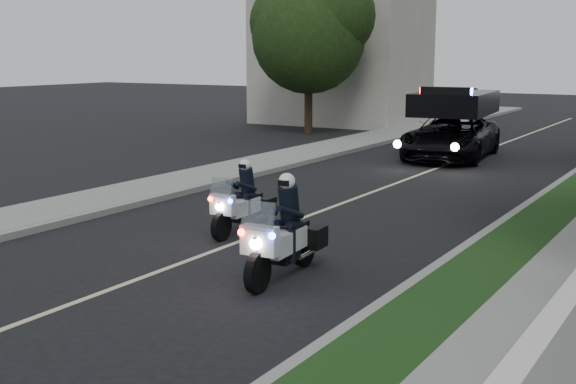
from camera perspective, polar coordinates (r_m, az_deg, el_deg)
name	(u,v)px	position (r m, az deg, el deg)	size (l,w,h in m)	color
ground	(174,266)	(13.50, -8.57, -5.52)	(120.00, 120.00, 0.00)	black
curb_right	(545,194)	(20.73, 18.75, -0.13)	(0.20, 60.00, 0.15)	gray
grass_verge	(573,196)	(20.60, 20.64, -0.31)	(1.20, 60.00, 0.16)	#193814
curb_left	(276,169)	(23.80, -0.88, 1.74)	(0.20, 60.00, 0.15)	gray
sidewalk_left	(247,166)	(24.39, -3.08, 1.94)	(2.00, 60.00, 0.16)	gray
building_far	(342,56)	(40.37, 4.06, 10.19)	(8.00, 6.00, 7.00)	#A8A396
lane_marking	(398,183)	(21.95, 8.25, 0.70)	(0.12, 50.00, 0.01)	#BFB78C
police_moto_left	(242,233)	(15.78, -3.45, -3.08)	(0.63, 1.80, 1.53)	silver
police_moto_right	(283,278)	(12.66, -0.37, -6.49)	(0.72, 2.06, 1.75)	silver
police_suv	(450,158)	(27.36, 12.11, 2.49)	(2.59, 5.60, 2.72)	black
bicycle	(473,132)	(36.76, 13.76, 4.42)	(0.55, 1.58, 0.83)	black
cyclist	(473,132)	(36.76, 13.76, 4.42)	(0.67, 0.45, 1.85)	black
tree_left_near	(308,134)	(34.55, 1.54, 4.35)	(5.09, 5.09, 8.48)	#1E3913
tree_left_far	(357,121)	(41.35, 5.21, 5.32)	(5.10, 5.10, 8.51)	black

